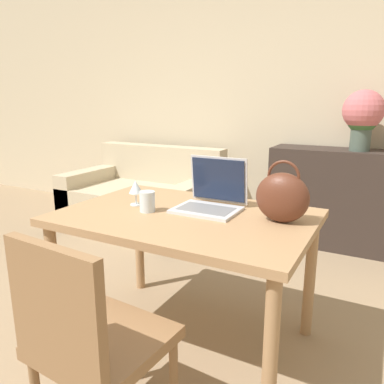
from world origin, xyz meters
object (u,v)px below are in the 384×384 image
Objects in this scene: chair at (88,336)px; drinking_glass at (147,201)px; flower_vase at (363,115)px; laptop at (212,195)px; wine_glass at (136,188)px; handbag at (282,197)px; couch at (144,199)px.

chair is 0.79m from drinking_glass.
chair reaches higher than drinking_glass.
chair is 1.73× the size of flower_vase.
laptop is 0.35m from drinking_glass.
laptop reaches higher than wine_glass.
wine_glass is (-0.13, 0.07, 0.04)m from drinking_glass.
chair is at bearing -117.65° from handbag.
couch is 1.94m from wine_glass.
drinking_glass is at bearing 111.58° from chair.
chair is 2.76m from flower_vase.
handbag is (0.45, 0.86, 0.38)m from chair.
handbag is at bearing -38.19° from couch.
drinking_glass is 0.36× the size of handbag.
couch is 2.25m from flower_vase.
flower_vase reaches higher than wine_glass.
handbag is (0.39, -0.06, 0.05)m from laptop.
wine_glass is at bearing -160.29° from laptop.
couch is at bearing 124.33° from wine_glass.
handbag is (1.84, -1.45, 0.58)m from couch.
flower_vase is at bearing 80.28° from chair.
laptop is at bearing 171.55° from handbag.
couch is 2.42m from handbag.
laptop is 0.66× the size of flower_vase.
laptop is at bearing -109.16° from flower_vase.
couch is at bearing -171.98° from flower_vase.
chair is 0.91m from wine_glass.
wine_glass is 0.47× the size of handbag.
laptop is (0.05, 0.91, 0.32)m from chair.
chair is at bearing -72.51° from drinking_glass.
couch is 2.06m from drinking_glass.
handbag reaches higher than wine_glass.
laptop is 0.43m from wine_glass.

